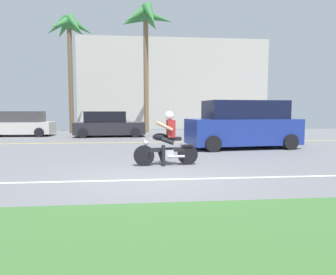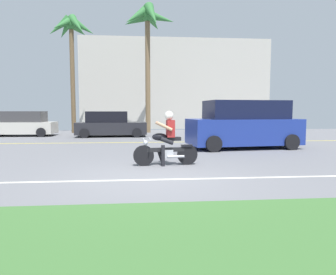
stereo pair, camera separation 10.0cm
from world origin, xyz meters
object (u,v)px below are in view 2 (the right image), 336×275
Objects in this scene: motorcyclist at (166,143)px; suv_nearby at (244,125)px; palm_tree_0 at (148,26)px; parked_car_1 at (110,125)px; palm_tree_1 at (71,34)px; parked_car_0 at (22,124)px.

motorcyclist is 5.30m from suv_nearby.
palm_tree_0 reaches higher than suv_nearby.
palm_tree_1 is at bearing 132.03° from parked_car_1.
palm_tree_1 reaches higher than motorcyclist.
suv_nearby reaches higher than motorcyclist.
palm_tree_1 reaches higher than parked_car_0.
motorcyclist is at bearing -89.16° from palm_tree_0.
parked_car_1 is at bearing -127.61° from palm_tree_0.
motorcyclist reaches higher than parked_car_0.
suv_nearby is 1.15× the size of parked_car_1.
parked_car_1 is at bearing -8.71° from parked_car_0.
motorcyclist is 0.23× the size of palm_tree_1.
palm_tree_0 is at bearing 112.02° from suv_nearby.
motorcyclist is 14.98m from palm_tree_0.
parked_car_0 is 0.51× the size of palm_tree_1.
suv_nearby is 13.84m from parked_car_0.
parked_car_1 is 7.84m from palm_tree_0.
motorcyclist is 10.54m from parked_car_1.
palm_tree_1 is (-5.49, 13.41, 6.21)m from motorcyclist.
palm_tree_0 reaches higher than parked_car_0.
suv_nearby reaches higher than parked_car_0.
parked_car_0 is at bearing 171.29° from parked_car_1.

